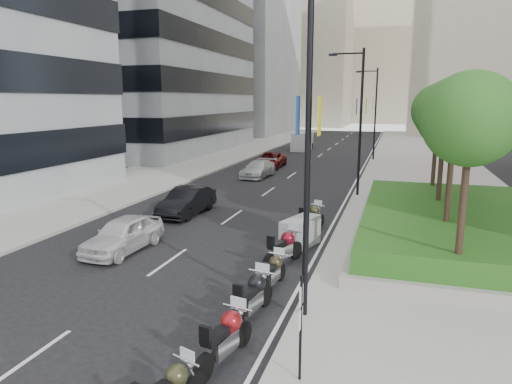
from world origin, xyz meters
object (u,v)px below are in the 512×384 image
at_px(lamp_post_1, 358,115).
at_px(lamp_post_2, 374,109).
at_px(car_b, 187,201).
at_px(motorcycle_5, 300,233).
at_px(motorcycle_2, 253,296).
at_px(car_c, 258,169).
at_px(lamp_post_0, 302,137).
at_px(parking_sign, 301,323).
at_px(car_d, 269,160).
at_px(motorcycle_4, 284,248).
at_px(car_a, 123,234).
at_px(motorcycle_6, 311,218).
at_px(motorcycle_1, 226,337).
at_px(motorcycle_3, 273,272).
at_px(delivery_van, 302,142).

relative_size(lamp_post_1, lamp_post_2, 1.00).
bearing_deg(lamp_post_2, car_b, -107.82).
xyz_separation_m(lamp_post_1, motorcycle_5, (-1.24, -10.84, -4.44)).
relative_size(motorcycle_2, car_c, 0.53).
distance_m(lamp_post_0, lamp_post_2, 35.00).
distance_m(parking_sign, car_d, 31.90).
bearing_deg(motorcycle_4, lamp_post_0, -140.26).
xyz_separation_m(motorcycle_4, car_a, (-6.55, -0.39, 0.05)).
bearing_deg(lamp_post_2, motorcycle_5, -92.47).
bearing_deg(car_d, motorcycle_6, -70.13).
height_order(parking_sign, motorcycle_1, parking_sign).
distance_m(motorcycle_2, motorcycle_6, 9.11).
xyz_separation_m(car_a, car_b, (-0.15, 6.18, 0.02)).
relative_size(car_c, car_d, 0.91).
distance_m(lamp_post_2, car_b, 26.85).
height_order(car_a, car_b, car_b).
height_order(motorcycle_3, car_d, car_d).
bearing_deg(lamp_post_1, motorcycle_2, -94.08).
bearing_deg(motorcycle_4, car_b, 69.49).
distance_m(motorcycle_4, car_b, 8.85).
distance_m(car_a, car_b, 6.18).
height_order(motorcycle_4, car_d, car_d).
xyz_separation_m(parking_sign, car_b, (-8.76, 12.78, -0.74)).
xyz_separation_m(motorcycle_6, car_a, (-6.68, -5.17, 0.09)).
bearing_deg(lamp_post_2, car_c, -122.39).
height_order(car_c, car_d, car_d).
bearing_deg(parking_sign, car_b, 124.44).
bearing_deg(motorcycle_2, lamp_post_2, 7.76).
distance_m(lamp_post_1, car_b, 11.69).
relative_size(motorcycle_6, delivery_van, 0.42).
xyz_separation_m(motorcycle_2, delivery_van, (-7.36, 43.00, 0.36)).
distance_m(lamp_post_2, motorcycle_2, 35.64).
height_order(lamp_post_0, car_b, lamp_post_0).
xyz_separation_m(lamp_post_0, motorcycle_1, (-1.17, -2.61, -4.44)).
relative_size(lamp_post_1, car_b, 2.06).
bearing_deg(motorcycle_6, motorcycle_4, -159.81).
height_order(lamp_post_0, lamp_post_1, same).
relative_size(car_a, car_b, 0.94).
height_order(car_d, delivery_van, delivery_van).
height_order(motorcycle_3, car_b, car_b).
xyz_separation_m(motorcycle_1, delivery_van, (-7.42, 45.27, 0.38)).
height_order(motorcycle_1, motorcycle_5, motorcycle_5).
xyz_separation_m(car_a, car_c, (-0.04, 18.80, -0.05)).
bearing_deg(car_a, delivery_van, 93.63).
xyz_separation_m(car_b, car_d, (-0.41, 17.77, -0.04)).
distance_m(lamp_post_0, car_d, 29.16).
bearing_deg(car_c, motorcycle_1, -71.02).
xyz_separation_m(lamp_post_0, motorcycle_2, (-1.24, -0.34, -4.43)).
height_order(car_a, car_d, car_a).
distance_m(lamp_post_1, motorcycle_6, 9.44).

